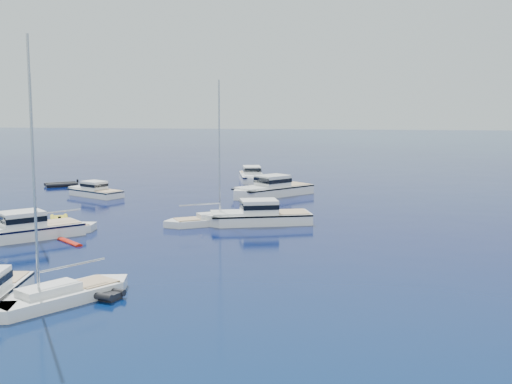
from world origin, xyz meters
The scene contains 13 objects.
ground centered at (0.00, 0.00, 0.00)m, with size 400.00×400.00×0.00m, color #07274B.
motor_cruiser_left centered at (-18.10, 15.93, 0.00)m, with size 3.16×10.32×2.71m, color white, non-canonical shape.
motor_cruiser_centre centered at (-1.00, 24.44, 0.00)m, with size 3.10×10.13×2.66m, color silver, non-canonical shape.
motor_cruiser_far_l centered at (-20.73, 38.61, 0.00)m, with size 2.48×8.10×2.13m, color white, non-canonical shape.
motor_cruiser_distant centered at (-1.47, 41.17, 0.00)m, with size 3.36×10.98×2.88m, color silver, non-canonical shape.
motor_cruiser_horizon centered at (-5.27, 54.02, 0.00)m, with size 2.88×9.40×2.47m, color white, non-canonical shape.
sailboat_fore centered at (-8.66, 0.79, 0.00)m, with size 2.52×9.71×14.27m, color white, non-canonical shape.
sailboat_mid_l centered at (-16.56, 17.54, 0.00)m, with size 2.29×8.80×12.93m, color silver, non-canonical shape.
sailboat_centre centered at (-4.89, 23.74, 0.00)m, with size 2.23×8.57×12.60m, color silver, non-canonical shape.
tender_yellow centered at (-18.07, 23.21, 0.00)m, with size 1.78×3.16×0.95m, color #C2AD0B, non-canonical shape.
tender_grey_near centered at (-6.92, 2.07, 0.00)m, with size 1.70×2.97×0.95m, color black, non-canonical shape.
tender_grey_far centered at (-27.58, 46.01, 0.00)m, with size 2.15×3.98×0.95m, color black, non-canonical shape.
kayak_orange centered at (-13.84, 15.19, 0.00)m, with size 0.56×3.32×0.30m, color red, non-canonical shape.
Camera 1 is at (5.93, -31.95, 10.65)m, focal length 47.62 mm.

